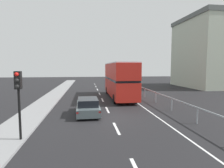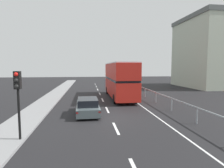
% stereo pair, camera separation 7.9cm
% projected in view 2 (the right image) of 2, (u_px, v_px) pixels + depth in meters
% --- Properties ---
extents(ground_plane, '(75.28, 120.00, 0.10)m').
position_uv_depth(ground_plane, '(111.00, 118.00, 14.28)').
color(ground_plane, black).
extents(near_sidewalk_kerb, '(2.39, 80.00, 0.14)m').
position_uv_depth(near_sidewalk_kerb, '(26.00, 119.00, 13.45)').
color(near_sidewalk_kerb, gray).
rests_on(near_sidewalk_kerb, ground).
extents(lane_paint_markings, '(3.70, 46.00, 0.01)m').
position_uv_depth(lane_paint_markings, '(120.00, 98.00, 22.91)').
color(lane_paint_markings, silver).
rests_on(lane_paint_markings, ground).
extents(bridge_side_railing, '(0.10, 42.00, 1.15)m').
position_uv_depth(bridge_side_railing, '(145.00, 90.00, 23.81)').
color(bridge_side_railing, gray).
rests_on(bridge_side_railing, ground).
extents(double_decker_bus_red, '(2.63, 10.45, 4.38)m').
position_uv_depth(double_decker_bus_red, '(120.00, 79.00, 23.08)').
color(double_decker_bus_red, red).
rests_on(double_decker_bus_red, ground).
extents(hatchback_car_near, '(1.91, 4.33, 1.33)m').
position_uv_depth(hatchback_car_near, '(88.00, 106.00, 15.14)').
color(hatchback_car_near, '#495357').
rests_on(hatchback_car_near, ground).
extents(traffic_signal_pole, '(0.30, 0.42, 3.51)m').
position_uv_depth(traffic_signal_pole, '(18.00, 89.00, 9.31)').
color(traffic_signal_pole, black).
rests_on(traffic_signal_pole, near_sidewalk_kerb).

